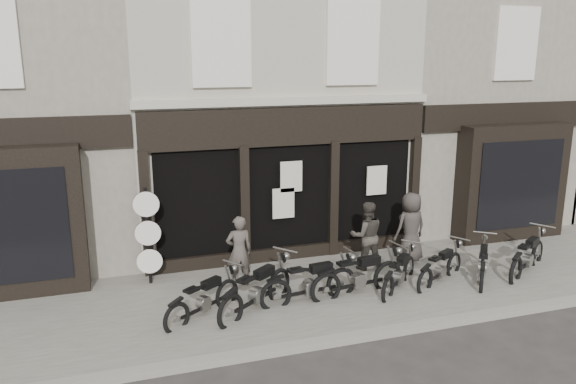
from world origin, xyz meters
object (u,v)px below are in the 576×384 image
object	(u,v)px
man_right	(411,227)
advert_sign_post	(148,241)
motorcycle_0	(204,302)
motorcycle_6	(482,267)
motorcycle_5	(440,270)
man_centre	(366,235)
motorcycle_3	(359,279)
motorcycle_4	(399,276)
motorcycle_7	(527,259)
motorcycle_2	(310,286)
motorcycle_1	(257,294)
man_left	(239,251)

from	to	relation	value
man_right	advert_sign_post	bearing A→B (deg)	-13.80
motorcycle_0	motorcycle_6	distance (m)	6.42
motorcycle_5	man_centre	size ratio (longest dim) A/B	1.09
motorcycle_3	man_right	xyz separation A→B (m)	(2.03, 1.39, 0.56)
motorcycle_4	man_centre	size ratio (longest dim) A/B	0.98
motorcycle_7	man_right	size ratio (longest dim) A/B	1.13
motorcycle_2	man_centre	size ratio (longest dim) A/B	1.36
motorcycle_6	motorcycle_7	xyz separation A→B (m)	(1.24, -0.01, 0.04)
motorcycle_2	motorcycle_3	size ratio (longest dim) A/B	0.98
man_right	motorcycle_1	bearing A→B (deg)	9.64
motorcycle_7	man_left	xyz separation A→B (m)	(-6.65, 1.32, 0.50)
motorcycle_0	man_centre	bearing A→B (deg)	-17.77
motorcycle_5	advert_sign_post	bearing A→B (deg)	133.61
motorcycle_5	motorcycle_7	distance (m)	2.28
motorcycle_2	advert_sign_post	distance (m)	3.72
man_left	advert_sign_post	xyz separation A→B (m)	(-1.88, 0.70, 0.21)
motorcycle_4	man_left	xyz separation A→B (m)	(-3.31, 1.21, 0.54)
motorcycle_5	motorcycle_3	bearing A→B (deg)	151.16
motorcycle_4	man_right	xyz separation A→B (m)	(1.05, 1.38, 0.62)
man_left	man_right	size ratio (longest dim) A/B	0.91
motorcycle_3	advert_sign_post	xyz separation A→B (m)	(-4.22, 1.92, 0.69)
motorcycle_7	advert_sign_post	world-z (taller)	advert_sign_post
motorcycle_5	motorcycle_2	bearing A→B (deg)	151.04
man_centre	advert_sign_post	size ratio (longest dim) A/B	0.71
motorcycle_0	man_right	world-z (taller)	man_right
motorcycle_7	motorcycle_4	bearing A→B (deg)	146.52
motorcycle_5	man_left	distance (m)	4.57
motorcycle_3	motorcycle_4	bearing A→B (deg)	-7.30
motorcycle_1	motorcycle_6	distance (m)	5.35
motorcycle_0	man_left	size ratio (longest dim) A/B	1.10
motorcycle_5	man_left	xyz separation A→B (m)	(-4.38, 1.19, 0.54)
motorcycle_6	man_right	bearing A→B (deg)	73.19
motorcycle_6	motorcycle_7	world-z (taller)	motorcycle_7
motorcycle_3	motorcycle_7	xyz separation A→B (m)	(4.32, -0.10, -0.02)
motorcycle_5	advert_sign_post	distance (m)	6.58
motorcycle_2	motorcycle_6	distance (m)	4.18
motorcycle_4	motorcycle_5	bearing A→B (deg)	-40.78
motorcycle_0	man_left	world-z (taller)	man_left
motorcycle_0	man_right	xyz separation A→B (m)	(5.37, 1.39, 0.61)
motorcycle_1	motorcycle_2	distance (m)	1.17
advert_sign_post	motorcycle_3	bearing A→B (deg)	-18.40
motorcycle_2	man_centre	xyz separation A→B (m)	(1.88, 1.27, 0.52)
motorcycle_2	motorcycle_4	distance (m)	2.09
motorcycle_4	motorcycle_6	bearing A→B (deg)	-44.54
motorcycle_2	motorcycle_4	xyz separation A→B (m)	(2.09, 0.02, -0.05)
motorcycle_2	man_left	xyz separation A→B (m)	(-1.23, 1.22, 0.49)
motorcycle_7	man_right	world-z (taller)	man_right
motorcycle_7	advert_sign_post	size ratio (longest dim) A/B	0.85
motorcycle_2	man_left	bearing A→B (deg)	128.45
motorcycle_1	motorcycle_2	world-z (taller)	motorcycle_1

